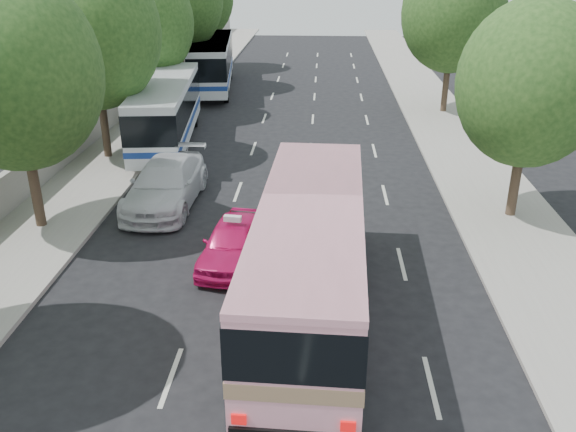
# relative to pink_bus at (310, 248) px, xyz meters

# --- Properties ---
(ground) EXTENTS (120.00, 120.00, 0.00)m
(ground) POSITION_rel_pink_bus_xyz_m (-1.30, -0.81, -2.08)
(ground) COLOR black
(ground) RESTS_ON ground
(sidewalk_left) EXTENTS (4.00, 90.00, 0.15)m
(sidewalk_left) POSITION_rel_pink_bus_xyz_m (-9.80, 19.19, -2.01)
(sidewalk_left) COLOR #9E998E
(sidewalk_left) RESTS_ON ground
(sidewalk_right) EXTENTS (4.00, 90.00, 0.12)m
(sidewalk_right) POSITION_rel_pink_bus_xyz_m (7.20, 19.19, -2.02)
(sidewalk_right) COLOR #9E998E
(sidewalk_right) RESTS_ON ground
(low_wall) EXTENTS (0.30, 90.00, 1.50)m
(low_wall) POSITION_rel_pink_bus_xyz_m (-11.60, 19.19, -1.18)
(low_wall) COLOR #9E998E
(low_wall) RESTS_ON sidewalk_left
(tree_left_b) EXTENTS (5.70, 5.70, 8.88)m
(tree_left_b) POSITION_rel_pink_bus_xyz_m (-9.72, 5.14, 3.73)
(tree_left_b) COLOR #38281E
(tree_left_b) RESTS_ON ground
(tree_left_c) EXTENTS (6.00, 6.00, 9.35)m
(tree_left_c) POSITION_rel_pink_bus_xyz_m (-9.92, 13.14, 4.04)
(tree_left_c) COLOR #38281E
(tree_left_c) RESTS_ON ground
(tree_left_d) EXTENTS (5.52, 5.52, 8.60)m
(tree_left_d) POSITION_rel_pink_bus_xyz_m (-9.82, 21.14, 3.55)
(tree_left_d) COLOR #38281E
(tree_left_d) RESTS_ON ground
(tree_right_near) EXTENTS (5.10, 5.10, 7.95)m
(tree_right_near) POSITION_rel_pink_bus_xyz_m (7.48, 7.14, 3.12)
(tree_right_near) COLOR #38281E
(tree_right_near) RESTS_ON ground
(tree_right_far) EXTENTS (6.00, 6.00, 9.35)m
(tree_right_far) POSITION_rel_pink_bus_xyz_m (7.78, 23.14, 4.04)
(tree_right_far) COLOR #38281E
(tree_right_far) RESTS_ON ground
(pink_bus) EXTENTS (3.05, 10.59, 3.35)m
(pink_bus) POSITION_rel_pink_bus_xyz_m (0.00, 0.00, 0.00)
(pink_bus) COLOR #FEA4B7
(pink_bus) RESTS_ON ground
(pink_taxi) EXTENTS (2.17, 4.38, 1.43)m
(pink_taxi) POSITION_rel_pink_bus_xyz_m (-2.50, 3.04, -1.37)
(pink_taxi) COLOR #D2125C
(pink_taxi) RESTS_ON ground
(white_pickup) EXTENTS (2.58, 6.03, 1.73)m
(white_pickup) POSITION_rel_pink_bus_xyz_m (-5.80, 7.69, -1.22)
(white_pickup) COLOR silver
(white_pickup) RESTS_ON ground
(tour_coach_front) EXTENTS (3.50, 11.11, 3.27)m
(tour_coach_front) POSITION_rel_pink_bus_xyz_m (-7.60, 15.60, -0.12)
(tour_coach_front) COLOR white
(tour_coach_front) RESTS_ON ground
(tour_coach_rear) EXTENTS (3.80, 11.87, 3.49)m
(tour_coach_rear) POSITION_rel_pink_bus_xyz_m (-7.60, 29.13, 0.02)
(tour_coach_rear) COLOR white
(tour_coach_rear) RESTS_ON ground
(taxi_roof_sign) EXTENTS (0.57, 0.24, 0.18)m
(taxi_roof_sign) POSITION_rel_pink_bus_xyz_m (-2.50, 3.04, -0.56)
(taxi_roof_sign) COLOR silver
(taxi_roof_sign) RESTS_ON pink_taxi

